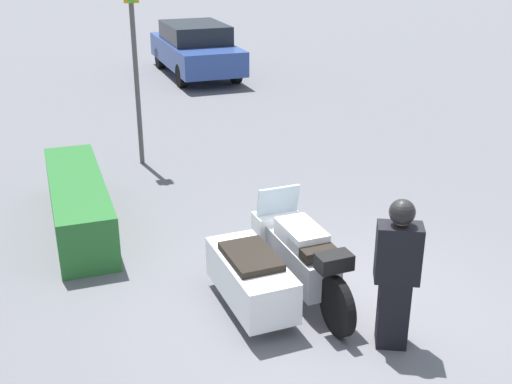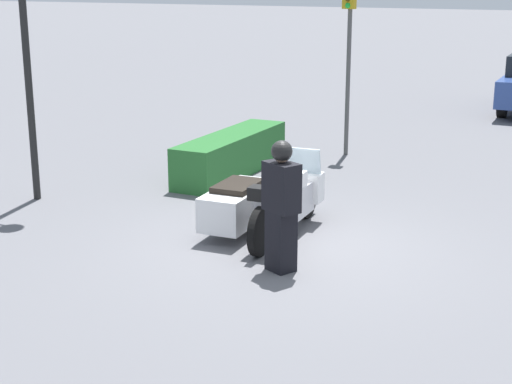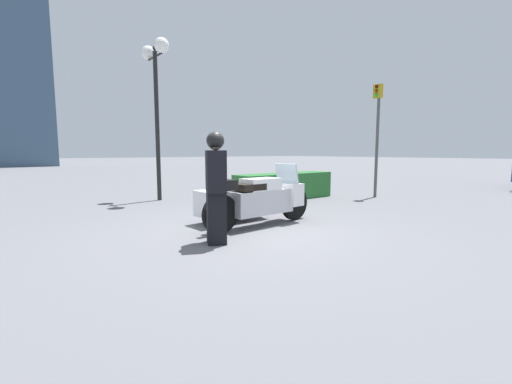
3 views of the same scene
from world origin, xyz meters
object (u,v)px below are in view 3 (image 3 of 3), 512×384
at_px(hedge_bush_curbside, 285,186).
at_px(twin_lamp_post, 156,74).
at_px(officer_rider, 216,185).
at_px(traffic_light_near, 377,124).
at_px(police_motorcycle, 249,199).

distance_m(hedge_bush_curbside, twin_lamp_post, 4.85).
xyz_separation_m(officer_rider, hedge_bush_curbside, (4.19, 2.91, -0.51)).
distance_m(officer_rider, twin_lamp_post, 5.87).
relative_size(officer_rider, traffic_light_near, 0.50).
height_order(hedge_bush_curbside, twin_lamp_post, twin_lamp_post).
bearing_deg(police_motorcycle, hedge_bush_curbside, 32.55).
relative_size(police_motorcycle, traffic_light_near, 0.75).
distance_m(officer_rider, hedge_bush_curbside, 5.13).
xyz_separation_m(police_motorcycle, traffic_light_near, (5.38, 0.63, 1.76)).
relative_size(officer_rider, hedge_bush_curbside, 0.52).
bearing_deg(police_motorcycle, twin_lamp_post, 88.55).
relative_size(police_motorcycle, officer_rider, 1.50).
relative_size(hedge_bush_curbside, twin_lamp_post, 0.74).
xyz_separation_m(twin_lamp_post, traffic_light_near, (5.47, -3.56, -1.32)).
relative_size(hedge_bush_curbside, traffic_light_near, 0.96).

